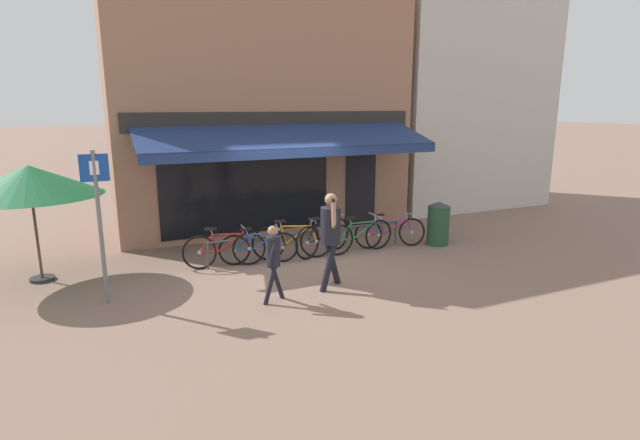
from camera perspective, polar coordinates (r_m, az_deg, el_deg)
The scene contains 15 objects.
ground_plane at distance 10.41m, azimuth -1.55°, elevation -5.28°, with size 160.00×160.00×0.00m, color #846656.
shop_front at distance 13.94m, azimuth -6.88°, elevation 12.74°, with size 7.75×4.67×6.46m.
neighbour_building at distance 17.69m, azimuth 14.66°, elevation 13.13°, with size 5.49×4.00×6.85m.
bike_rack_rail at distance 11.00m, azimuth -1.23°, elevation -1.63°, with size 4.60×0.04×0.57m.
bicycle_red at distance 10.45m, azimuth -10.88°, elevation -3.29°, with size 1.71×0.52×0.85m.
bicycle_blue at distance 10.54m, azimuth -7.04°, elevation -3.12°, with size 1.65×0.56×0.80m.
bicycle_orange at distance 10.83m, azimuth -3.17°, elevation -2.43°, with size 1.75×0.58×0.88m.
bicycle_black at distance 11.12m, azimuth 0.36°, elevation -1.95°, with size 1.66×0.82×0.88m.
bicycle_green at distance 11.29m, azimuth 4.50°, elevation -1.85°, with size 1.74×0.52×0.85m.
bicycle_purple at distance 11.82m, azimuth 8.01°, elevation -1.37°, with size 1.74×0.52×0.83m.
pedestrian_adult at distance 8.94m, azimuth 1.24°, elevation -1.18°, with size 0.57×0.66×1.77m.
pedestrian_child at distance 8.39m, azimuth -5.38°, elevation -4.01°, with size 0.44×0.40×1.34m.
litter_bin at distance 12.20m, azimuth 13.38°, elevation -0.36°, with size 0.53×0.53×1.04m.
parking_sign at distance 8.86m, azimuth -23.97°, elevation 0.81°, with size 0.44×0.07×2.58m.
cafe_parasol at distance 10.56m, azimuth -30.27°, elevation 3.87°, with size 2.53×2.53×2.21m.
Camera 1 is at (-3.85, -9.11, 3.28)m, focal length 28.00 mm.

